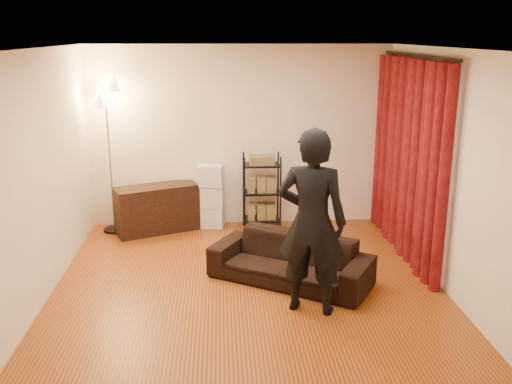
{
  "coord_description": "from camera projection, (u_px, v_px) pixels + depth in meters",
  "views": [
    {
      "loc": [
        -0.29,
        -5.96,
        2.86
      ],
      "look_at": [
        0.1,
        0.3,
        1.1
      ],
      "focal_mm": 40.0,
      "sensor_mm": 36.0,
      "label": 1
    }
  ],
  "objects": [
    {
      "name": "floor",
      "position": [
        249.0,
        292.0,
        6.51
      ],
      "size": [
        5.0,
        5.0,
        0.0
      ],
      "primitive_type": "plane",
      "color": "#9B4D1A",
      "rests_on": "ground"
    },
    {
      "name": "ceiling",
      "position": [
        248.0,
        49.0,
        5.78
      ],
      "size": [
        5.0,
        5.0,
        0.0
      ],
      "primitive_type": "plane",
      "rotation": [
        3.14,
        0.0,
        0.0
      ],
      "color": "white",
      "rests_on": "ground"
    },
    {
      "name": "wall_back",
      "position": [
        240.0,
        137.0,
        8.55
      ],
      "size": [
        5.0,
        0.0,
        5.0
      ],
      "primitive_type": "plane",
      "rotation": [
        1.57,
        0.0,
        0.0
      ],
      "color": "#F3E5C8",
      "rests_on": "ground"
    },
    {
      "name": "wall_front",
      "position": [
        268.0,
        270.0,
        3.75
      ],
      "size": [
        5.0,
        0.0,
        5.0
      ],
      "primitive_type": "plane",
      "rotation": [
        -1.57,
        0.0,
        0.0
      ],
      "color": "#F3E5C8",
      "rests_on": "ground"
    },
    {
      "name": "wall_left",
      "position": [
        36.0,
        181.0,
        6.01
      ],
      "size": [
        0.0,
        5.0,
        5.0
      ],
      "primitive_type": "plane",
      "rotation": [
        1.57,
        0.0,
        1.57
      ],
      "color": "#F3E5C8",
      "rests_on": "ground"
    },
    {
      "name": "wall_right",
      "position": [
        452.0,
        174.0,
        6.28
      ],
      "size": [
        0.0,
        5.0,
        5.0
      ],
      "primitive_type": "plane",
      "rotation": [
        1.57,
        0.0,
        -1.57
      ],
      "color": "#F3E5C8",
      "rests_on": "ground"
    },
    {
      "name": "curtain_rod",
      "position": [
        417.0,
        56.0,
        7.03
      ],
      "size": [
        0.04,
        2.65,
        0.04
      ],
      "primitive_type": "cylinder",
      "rotation": [
        1.57,
        0.0,
        0.0
      ],
      "color": "black",
      "rests_on": "wall_right"
    },
    {
      "name": "curtain",
      "position": [
        408.0,
        159.0,
        7.38
      ],
      "size": [
        0.22,
        2.65,
        2.55
      ],
      "primitive_type": null,
      "color": "maroon",
      "rests_on": "ground"
    },
    {
      "name": "sofa",
      "position": [
        290.0,
        260.0,
        6.71
      ],
      "size": [
        1.99,
        1.61,
        0.55
      ],
      "primitive_type": "imported",
      "rotation": [
        0.0,
        0.0,
        -0.54
      ],
      "color": "black",
      "rests_on": "ground"
    },
    {
      "name": "person",
      "position": [
        312.0,
        222.0,
        5.84
      ],
      "size": [
        0.83,
        0.68,
        1.97
      ],
      "primitive_type": "imported",
      "rotation": [
        0.0,
        0.0,
        2.8
      ],
      "color": "black",
      "rests_on": "ground"
    },
    {
      "name": "media_cabinet",
      "position": [
        157.0,
        209.0,
        8.41
      ],
      "size": [
        1.27,
        0.88,
        0.7
      ],
      "primitive_type": "cube",
      "rotation": [
        0.0,
        0.0,
        0.4
      ],
      "color": "black",
      "rests_on": "ground"
    },
    {
      "name": "storage_boxes",
      "position": [
        211.0,
        196.0,
        8.57
      ],
      "size": [
        0.42,
        0.36,
        0.96
      ],
      "primitive_type": null,
      "rotation": [
        0.0,
        0.0,
        -0.13
      ],
      "color": "silver",
      "rests_on": "ground"
    },
    {
      "name": "wire_shelf",
      "position": [
        262.0,
        192.0,
        8.44
      ],
      "size": [
        0.58,
        0.45,
        1.15
      ],
      "primitive_type": null,
      "rotation": [
        0.0,
        0.0,
        -0.16
      ],
      "color": "black",
      "rests_on": "ground"
    },
    {
      "name": "floor_lamp",
      "position": [
        110.0,
        159.0,
        8.22
      ],
      "size": [
        0.45,
        0.45,
        2.18
      ],
      "primitive_type": null,
      "rotation": [
        0.0,
        0.0,
        0.17
      ],
      "color": "silver",
      "rests_on": "ground"
    }
  ]
}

